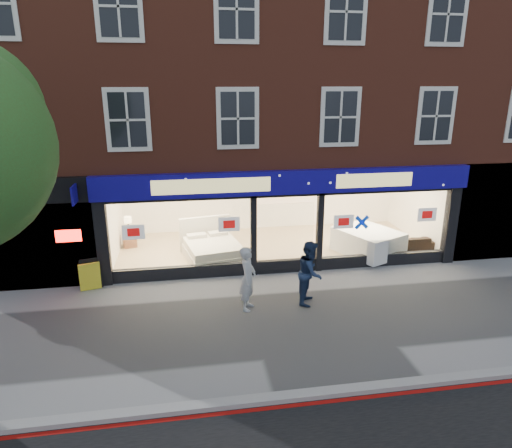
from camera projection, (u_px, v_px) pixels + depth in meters
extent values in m
plane|color=gray|center=(313.00, 319.00, 11.64)|extent=(120.00, 120.00, 0.00)
cube|color=#8C0A07|center=(358.00, 398.00, 8.73)|extent=(60.00, 0.10, 0.01)
cube|color=gray|center=(354.00, 389.00, 8.90)|extent=(60.00, 0.25, 0.12)
cube|color=tan|center=(273.00, 247.00, 16.57)|extent=(11.00, 4.50, 0.10)
cube|color=brown|center=(265.00, 56.00, 16.23)|extent=(19.00, 8.00, 6.70)
cube|color=#100883|center=(289.00, 182.00, 13.47)|extent=(11.40, 0.28, 0.70)
cube|color=black|center=(286.00, 266.00, 14.48)|extent=(11.00, 0.18, 0.40)
cube|color=black|center=(103.00, 243.00, 13.28)|extent=(0.35, 0.30, 2.60)
cube|color=black|center=(450.00, 224.00, 14.97)|extent=(0.35, 0.30, 2.60)
cube|color=white|center=(181.00, 235.00, 13.53)|extent=(4.20, 0.02, 2.10)
cube|color=white|center=(387.00, 224.00, 14.53)|extent=(4.20, 0.02, 2.10)
cube|color=white|center=(285.00, 236.00, 14.36)|extent=(1.80, 0.02, 2.10)
cube|color=silver|center=(262.00, 198.00, 18.31)|extent=(11.00, 0.20, 2.60)
cube|color=#FFEAC6|center=(273.00, 178.00, 15.80)|extent=(11.00, 4.50, 0.12)
cube|color=black|center=(27.00, 232.00, 13.08)|extent=(3.80, 0.60, 3.30)
cube|color=#FF140C|center=(68.00, 236.00, 12.95)|extent=(0.70, 0.04, 0.35)
cube|color=black|center=(504.00, 210.00, 15.31)|extent=(4.00, 0.40, 3.30)
cube|color=beige|center=(213.00, 255.00, 15.17)|extent=(2.06, 2.30, 0.35)
cube|color=beige|center=(213.00, 246.00, 15.08)|extent=(1.98, 2.21, 0.25)
cube|color=beige|center=(205.00, 233.00, 16.00)|extent=(1.78, 0.46, 1.21)
cube|color=beige|center=(197.00, 236.00, 15.55)|extent=(0.70, 0.44, 0.12)
cube|color=beige|center=(218.00, 233.00, 15.80)|extent=(0.70, 0.44, 0.12)
cube|color=brown|center=(130.00, 239.00, 16.36)|extent=(0.55, 0.55, 0.55)
cube|color=silver|center=(367.00, 249.00, 15.81)|extent=(2.34, 2.56, 0.27)
cube|color=silver|center=(368.00, 242.00, 15.73)|extent=(2.34, 2.56, 0.27)
cube|color=silver|center=(368.00, 234.00, 15.65)|extent=(2.34, 2.56, 0.27)
imported|color=black|center=(408.00, 243.00, 16.01)|extent=(1.78, 0.71, 0.52)
cube|color=yellow|center=(91.00, 275.00, 13.14)|extent=(0.67, 0.52, 0.91)
imported|color=#ACAFB4|center=(248.00, 278.00, 11.93)|extent=(0.62, 0.74, 1.74)
imported|color=#192747|center=(310.00, 272.00, 12.29)|extent=(0.96, 1.05, 1.75)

